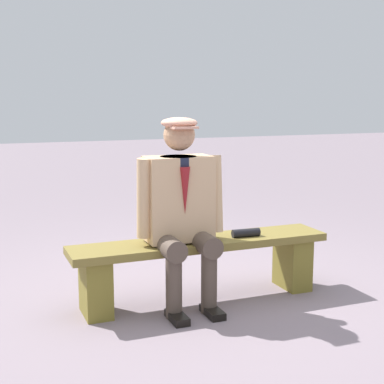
{
  "coord_description": "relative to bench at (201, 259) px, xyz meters",
  "views": [
    {
      "loc": [
        1.53,
        3.67,
        1.47
      ],
      "look_at": [
        0.07,
        0.0,
        0.8
      ],
      "focal_mm": 53.33,
      "sensor_mm": 36.0,
      "label": 1
    }
  ],
  "objects": [
    {
      "name": "ground_plane",
      "position": [
        0.0,
        0.0,
        -0.31
      ],
      "size": [
        30.0,
        30.0,
        0.0
      ],
      "primitive_type": "plane",
      "color": "gray"
    },
    {
      "name": "bench",
      "position": [
        0.0,
        0.0,
        0.0
      ],
      "size": [
        1.9,
        0.37,
        0.45
      ],
      "color": "olive",
      "rests_on": "ground"
    },
    {
      "name": "seated_man",
      "position": [
        0.17,
        0.05,
        0.43
      ],
      "size": [
        0.64,
        0.56,
        1.33
      ],
      "color": "tan",
      "rests_on": "ground"
    },
    {
      "name": "rolled_magazine",
      "position": [
        -0.34,
        0.05,
        0.18
      ],
      "size": [
        0.21,
        0.07,
        0.06
      ],
      "primitive_type": "cylinder",
      "rotation": [
        0.0,
        1.57,
        -0.06
      ],
      "color": "black",
      "rests_on": "bench"
    }
  ]
}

